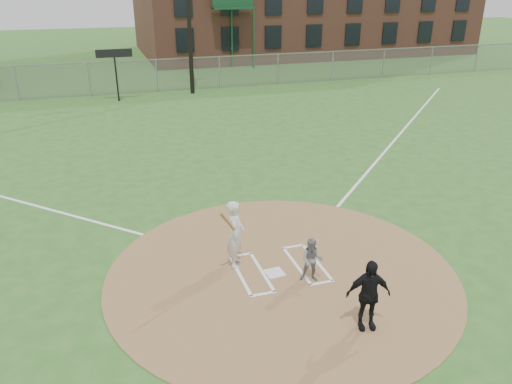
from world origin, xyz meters
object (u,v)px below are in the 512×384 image
object	(u,v)px
home_plate	(275,273)
catcher	(312,260)
batter_at_plate	(235,234)
umpire	(368,295)

from	to	relation	value
home_plate	catcher	world-z (taller)	catcher
home_plate	batter_at_plate	xyz separation A→B (m)	(-0.77, 0.68, 0.85)
home_plate	batter_at_plate	size ratio (longest dim) A/B	0.24
catcher	umpire	size ratio (longest dim) A/B	0.71
home_plate	umpire	world-z (taller)	umpire
home_plate	catcher	bearing A→B (deg)	-36.09
home_plate	batter_at_plate	world-z (taller)	batter_at_plate
home_plate	umpire	size ratio (longest dim) A/B	0.28
home_plate	umpire	bearing A→B (deg)	-66.12
catcher	batter_at_plate	distance (m)	1.94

